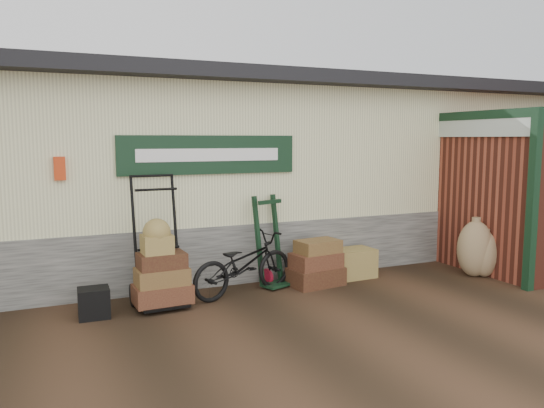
# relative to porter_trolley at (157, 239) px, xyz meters

# --- Properties ---
(ground) EXTENTS (80.00, 80.00, 0.00)m
(ground) POSITION_rel_porter_trolley_xyz_m (1.17, -0.49, -0.87)
(ground) COLOR black
(ground) RESTS_ON ground
(station_building) EXTENTS (14.40, 4.10, 3.20)m
(station_building) POSITION_rel_porter_trolley_xyz_m (1.17, 2.25, 0.74)
(station_building) COLOR #4C4C47
(station_building) RESTS_ON ground
(brick_outbuilding) EXTENTS (1.71, 4.51, 2.62)m
(brick_outbuilding) POSITION_rel_porter_trolley_xyz_m (5.87, 0.70, 0.43)
(brick_outbuilding) COLOR maroon
(brick_outbuilding) RESTS_ON ground
(porter_trolley) EXTENTS (0.90, 0.69, 1.74)m
(porter_trolley) POSITION_rel_porter_trolley_xyz_m (0.00, 0.00, 0.00)
(porter_trolley) COLOR black
(porter_trolley) RESTS_ON ground
(green_barrow) EXTENTS (0.59, 0.55, 1.34)m
(green_barrow) POSITION_rel_porter_trolley_xyz_m (1.70, 0.23, -0.20)
(green_barrow) COLOR black
(green_barrow) RESTS_ON ground
(suitcase_stack) EXTENTS (0.84, 0.59, 0.70)m
(suitcase_stack) POSITION_rel_porter_trolley_xyz_m (2.34, -0.03, -0.52)
(suitcase_stack) COLOR #3B1912
(suitcase_stack) RESTS_ON ground
(wicker_hamper) EXTENTS (0.71, 0.48, 0.45)m
(wicker_hamper) POSITION_rel_porter_trolley_xyz_m (3.08, 0.15, -0.65)
(wicker_hamper) COLOR olive
(wicker_hamper) RESTS_ON ground
(black_trunk) EXTENTS (0.38, 0.33, 0.37)m
(black_trunk) POSITION_rel_porter_trolley_xyz_m (-0.84, -0.21, -0.69)
(black_trunk) COLOR black
(black_trunk) RESTS_ON ground
(bicycle) EXTENTS (1.02, 1.76, 0.97)m
(bicycle) POSITION_rel_porter_trolley_xyz_m (1.19, -0.03, -0.39)
(bicycle) COLOR black
(bicycle) RESTS_ON ground
(burlap_sack_left) EXTENTS (0.70, 0.65, 0.90)m
(burlap_sack_left) POSITION_rel_porter_trolley_xyz_m (4.89, -0.59, -0.42)
(burlap_sack_left) COLOR #8B6C4B
(burlap_sack_left) RESTS_ON ground
(burlap_sack_right) EXTENTS (0.53, 0.47, 0.73)m
(burlap_sack_right) POSITION_rel_porter_trolley_xyz_m (5.02, -0.68, -0.51)
(burlap_sack_right) COLOR #8B6C4B
(burlap_sack_right) RESTS_ON ground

